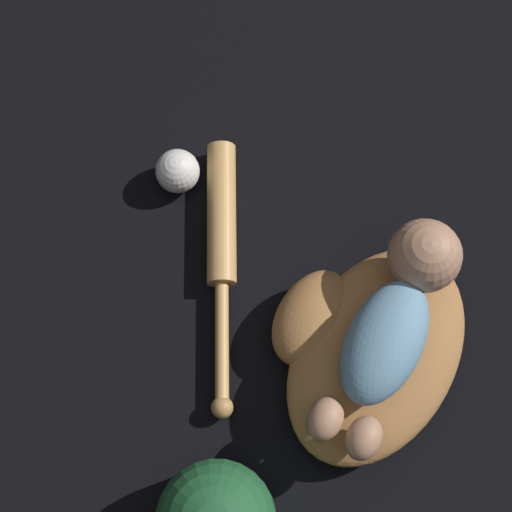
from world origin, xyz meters
TOP-DOWN VIEW (x-y plane):
  - ground_plane at (0.00, 0.00)m, footprint 6.00×6.00m
  - baseball_glove at (0.05, -0.04)m, footprint 0.42×0.36m
  - baby_figure at (0.08, -0.07)m, footprint 0.36×0.20m
  - baseball_bat at (0.19, 0.20)m, footprint 0.44×0.11m
  - baseball at (0.29, 0.29)m, footprint 0.07×0.07m

SIDE VIEW (x-z plane):
  - ground_plane at x=0.00m, z-range 0.00..0.00m
  - baseball_bat at x=0.19m, z-range 0.00..0.05m
  - baseball at x=0.29m, z-range 0.00..0.07m
  - baseball_glove at x=0.05m, z-range 0.00..0.09m
  - baby_figure at x=0.08m, z-range 0.08..0.18m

